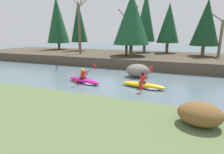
% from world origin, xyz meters
% --- Properties ---
extents(ground_plane, '(90.00, 90.00, 0.00)m').
position_xyz_m(ground_plane, '(0.00, 0.00, 0.00)').
color(ground_plane, slate).
extents(riverbank_near, '(44.00, 5.34, 0.57)m').
position_xyz_m(riverbank_near, '(0.00, -6.86, 0.28)').
color(riverbank_near, '#5B7042').
rests_on(riverbank_near, ground).
extents(riverbank_far, '(44.00, 9.60, 0.95)m').
position_xyz_m(riverbank_far, '(0.00, 9.30, 0.48)').
color(riverbank_far, '#4C4233').
rests_on(riverbank_far, ground).
extents(conifer_tree_far_left, '(3.26, 3.26, 7.58)m').
position_xyz_m(conifer_tree_far_left, '(-13.58, 11.44, 5.23)').
color(conifer_tree_far_left, brown).
rests_on(conifer_tree_far_left, riverbank_far).
extents(conifer_tree_left, '(2.27, 2.27, 6.64)m').
position_xyz_m(conifer_tree_left, '(-9.54, 10.80, 4.85)').
color(conifer_tree_left, '#7A664C').
rests_on(conifer_tree_left, riverbank_far).
extents(conifer_tree_mid_left, '(3.80, 3.80, 6.39)m').
position_xyz_m(conifer_tree_mid_left, '(-1.24, 7.57, 4.74)').
color(conifer_tree_mid_left, brown).
rests_on(conifer_tree_mid_left, riverbank_far).
extents(conifer_tree_centre, '(2.58, 2.58, 7.32)m').
position_xyz_m(conifer_tree_centre, '(-0.65, 11.95, 5.27)').
color(conifer_tree_centre, brown).
rests_on(conifer_tree_centre, riverbank_far).
extents(conifer_tree_mid_right, '(2.67, 2.67, 5.90)m').
position_xyz_m(conifer_tree_mid_right, '(2.14, 12.21, 4.50)').
color(conifer_tree_mid_right, brown).
rests_on(conifer_tree_mid_right, riverbank_far).
extents(conifer_tree_right, '(2.80, 2.80, 5.73)m').
position_xyz_m(conifer_tree_right, '(5.95, 10.04, 4.35)').
color(conifer_tree_right, '#7A664C').
rests_on(conifer_tree_right, riverbank_far).
extents(bare_tree_upstream, '(3.90, 3.85, 7.10)m').
position_xyz_m(bare_tree_upstream, '(-7.34, 7.40, 4.29)').
color(bare_tree_upstream, brown).
rests_on(bare_tree_upstream, riverbank_far).
extents(bare_tree_mid_upstream, '(2.91, 2.88, 5.23)m').
position_xyz_m(bare_tree_mid_upstream, '(-1.87, 8.10, 3.42)').
color(bare_tree_mid_upstream, brown).
rests_on(bare_tree_mid_upstream, riverbank_far).
extents(bare_tree_mid_downstream, '(2.67, 2.64, 4.77)m').
position_xyz_m(bare_tree_mid_downstream, '(7.42, 9.84, 3.20)').
color(bare_tree_mid_downstream, '#7A664C').
rests_on(bare_tree_mid_downstream, riverbank_far).
extents(shrub_clump_second, '(1.27, 1.06, 0.69)m').
position_xyz_m(shrub_clump_second, '(4.41, -5.39, 0.91)').
color(shrub_clump_second, brown).
rests_on(shrub_clump_second, riverbank_near).
extents(kayaker_lead, '(2.80, 2.07, 1.20)m').
position_xyz_m(kayaker_lead, '(1.88, -0.53, 0.20)').
color(kayaker_lead, yellow).
rests_on(kayaker_lead, ground).
extents(kayaker_middle, '(2.78, 2.04, 1.20)m').
position_xyz_m(kayaker_middle, '(-2.10, -0.87, 0.20)').
color(kayaker_middle, '#C61999').
rests_on(kayaker_middle, ground).
extents(boulder_midstream, '(1.79, 1.40, 1.01)m').
position_xyz_m(boulder_midstream, '(0.80, 2.15, 0.51)').
color(boulder_midstream, slate).
rests_on(boulder_midstream, ground).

